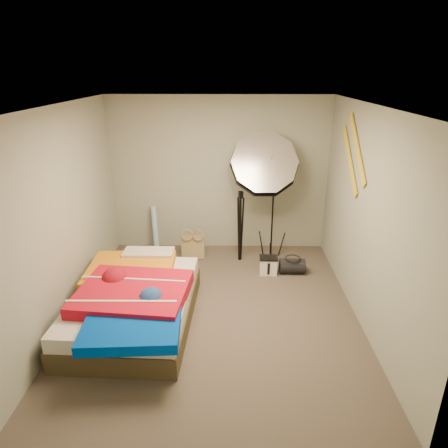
{
  "coord_description": "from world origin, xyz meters",
  "views": [
    {
      "loc": [
        0.18,
        -4.29,
        2.86
      ],
      "look_at": [
        0.1,
        0.6,
        0.95
      ],
      "focal_mm": 32.0,
      "sensor_mm": 36.0,
      "label": 1
    }
  ],
  "objects_px": {
    "tote_bag": "(193,247)",
    "camera_tripod": "(240,222)",
    "camera_case": "(268,266)",
    "photo_umbrella": "(264,165)",
    "wrapping_roll": "(155,228)",
    "bed": "(134,302)",
    "duffel_bag": "(292,266)"
  },
  "relations": [
    {
      "from": "camera_tripod",
      "to": "wrapping_roll",
      "type": "bearing_deg",
      "value": 164.82
    },
    {
      "from": "duffel_bag",
      "to": "photo_umbrella",
      "type": "distance_m",
      "value": 1.56
    },
    {
      "from": "camera_case",
      "to": "photo_umbrella",
      "type": "height_order",
      "value": "photo_umbrella"
    },
    {
      "from": "tote_bag",
      "to": "duffel_bag",
      "type": "bearing_deg",
      "value": -17.85
    },
    {
      "from": "tote_bag",
      "to": "wrapping_roll",
      "type": "bearing_deg",
      "value": 155.55
    },
    {
      "from": "duffel_bag",
      "to": "bed",
      "type": "xyz_separation_m",
      "value": [
        -2.06,
        -1.27,
        0.17
      ]
    },
    {
      "from": "camera_case",
      "to": "tote_bag",
      "type": "bearing_deg",
      "value": 157.46
    },
    {
      "from": "wrapping_roll",
      "to": "bed",
      "type": "distance_m",
      "value": 2.1
    },
    {
      "from": "bed",
      "to": "photo_umbrella",
      "type": "relative_size",
      "value": 0.99
    },
    {
      "from": "camera_case",
      "to": "bed",
      "type": "height_order",
      "value": "bed"
    },
    {
      "from": "tote_bag",
      "to": "camera_tripod",
      "type": "xyz_separation_m",
      "value": [
        0.75,
        -0.07,
        0.47
      ]
    },
    {
      "from": "tote_bag",
      "to": "duffel_bag",
      "type": "xyz_separation_m",
      "value": [
        1.52,
        -0.51,
        -0.07
      ]
    },
    {
      "from": "duffel_bag",
      "to": "photo_umbrella",
      "type": "bearing_deg",
      "value": 133.82
    },
    {
      "from": "bed",
      "to": "photo_umbrella",
      "type": "bearing_deg",
      "value": 46.96
    },
    {
      "from": "bed",
      "to": "camera_tripod",
      "type": "xyz_separation_m",
      "value": [
        1.29,
        1.71,
        0.37
      ]
    },
    {
      "from": "bed",
      "to": "wrapping_roll",
      "type": "bearing_deg",
      "value": 93.23
    },
    {
      "from": "wrapping_roll",
      "to": "bed",
      "type": "xyz_separation_m",
      "value": [
        0.12,
        -2.09,
        -0.09
      ]
    },
    {
      "from": "bed",
      "to": "photo_umbrella",
      "type": "height_order",
      "value": "photo_umbrella"
    },
    {
      "from": "camera_tripod",
      "to": "tote_bag",
      "type": "bearing_deg",
      "value": 174.38
    },
    {
      "from": "photo_umbrella",
      "to": "camera_tripod",
      "type": "bearing_deg",
      "value": -174.55
    },
    {
      "from": "photo_umbrella",
      "to": "wrapping_roll",
      "type": "bearing_deg",
      "value": 168.64
    },
    {
      "from": "wrapping_roll",
      "to": "photo_umbrella",
      "type": "relative_size",
      "value": 0.35
    },
    {
      "from": "duffel_bag",
      "to": "photo_umbrella",
      "type": "relative_size",
      "value": 0.17
    },
    {
      "from": "duffel_bag",
      "to": "photo_umbrella",
      "type": "xyz_separation_m",
      "value": [
        -0.44,
        0.47,
        1.42
      ]
    },
    {
      "from": "wrapping_roll",
      "to": "camera_case",
      "type": "relative_size",
      "value": 3.0
    },
    {
      "from": "wrapping_roll",
      "to": "photo_umbrella",
      "type": "distance_m",
      "value": 2.12
    },
    {
      "from": "camera_case",
      "to": "bed",
      "type": "xyz_separation_m",
      "value": [
        -1.7,
        -1.25,
        0.16
      ]
    },
    {
      "from": "wrapping_roll",
      "to": "photo_umbrella",
      "type": "height_order",
      "value": "photo_umbrella"
    },
    {
      "from": "photo_umbrella",
      "to": "camera_tripod",
      "type": "height_order",
      "value": "photo_umbrella"
    },
    {
      "from": "tote_bag",
      "to": "wrapping_roll",
      "type": "relative_size",
      "value": 0.49
    },
    {
      "from": "camera_case",
      "to": "photo_umbrella",
      "type": "relative_size",
      "value": 0.12
    },
    {
      "from": "wrapping_roll",
      "to": "duffel_bag",
      "type": "distance_m",
      "value": 2.34
    }
  ]
}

